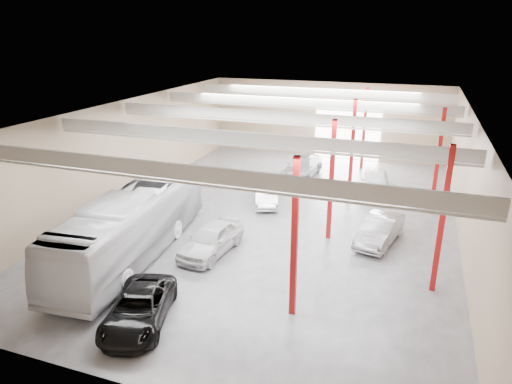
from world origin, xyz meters
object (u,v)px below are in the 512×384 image
Objects in this scene: black_sedan at (139,308)px; car_row_c at (302,167)px; coach_bus at (133,224)px; car_row_b at (266,194)px; car_right_near at (380,230)px; car_right_far at (375,181)px; car_row_a at (211,239)px.

car_row_c is at bearing 69.84° from black_sedan.
coach_bus is 2.96× the size of car_row_b.
car_right_far is (-1.16, 8.85, 0.07)m from car_right_near.
car_right_far is at bearing -11.98° from car_row_c.
car_right_far reaches higher than car_row_a.
black_sedan is 6.79m from car_row_a.
car_row_c reaches higher than car_row_b.
car_right_far is (6.05, -1.86, 0.04)m from car_row_c.
car_row_b is at bearing -147.47° from car_right_far.
car_row_b is 8.58m from car_right_far.
coach_bus is 2.57× the size of black_sedan.
car_row_a reaches higher than car_row_b.
car_row_a is at bearing -112.61° from car_row_b.
car_right_far is at bearing 110.12° from car_right_near.
car_right_far reaches higher than car_row_c.
coach_bus is 13.72m from car_right_near.
car_row_a is at bearing 17.77° from coach_bus.
coach_bus is at bearing -133.02° from car_row_b.
black_sedan is (3.64, -5.16, -1.09)m from coach_bus.
car_row_c is 1.12× the size of car_right_far.
car_row_b is (0.63, 14.87, 0.02)m from black_sedan.
car_right_near is at bearing 35.81° from black_sedan.
coach_bus is at bearing -141.38° from car_right_near.
car_row_c is (1.29, 15.08, -0.03)m from car_row_a.
coach_bus is at bearing -151.29° from car_row_a.
car_row_a is 15.12m from car_right_far.
car_row_a is at bearing 72.32° from black_sedan.
car_row_c is at bearing 158.69° from car_right_far.
coach_bus is 18.59m from car_right_far.
car_right_far reaches higher than car_row_b.
car_row_b is 0.88× the size of car_right_far.
car_row_a reaches higher than black_sedan.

